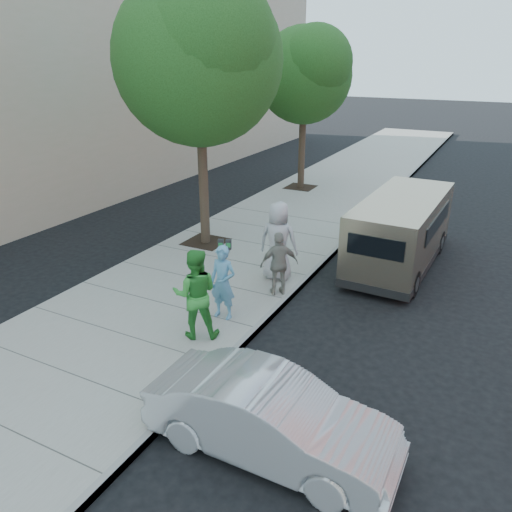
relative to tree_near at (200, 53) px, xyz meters
name	(u,v)px	position (x,y,z in m)	size (l,w,h in m)	color
ground	(232,292)	(2.25, -2.40, -5.55)	(120.00, 120.00, 0.00)	black
sidewalk	(198,282)	(1.25, -2.40, -5.47)	(5.00, 60.00, 0.15)	gray
curb_face	(284,302)	(3.69, -2.40, -5.47)	(0.12, 60.00, 0.16)	gray
tree_near	(200,53)	(0.00, 0.00, 0.00)	(4.62, 4.60, 7.53)	black
tree_far	(306,71)	(0.00, 7.60, -0.66)	(3.92, 3.80, 6.49)	black
parking_meter	(225,256)	(2.45, -3.01, -4.32)	(0.32, 0.22, 1.49)	gray
van	(401,230)	(5.55, 1.24, -4.50)	(1.96, 5.40, 1.98)	tan
sedan	(271,418)	(5.45, -6.81, -4.92)	(1.32, 3.78, 1.25)	#B7BABF
person_officer	(223,283)	(2.85, -3.80, -4.57)	(0.61, 0.40, 1.66)	#5DA0C7
person_green_shirt	(195,294)	(2.77, -4.72, -4.45)	(0.92, 0.72, 1.89)	green
person_gray_shirt	(278,241)	(3.04, -1.39, -4.38)	(0.99, 0.65, 2.03)	#B1B0B3
person_striped_polo	(279,264)	(3.45, -2.21, -4.61)	(0.92, 0.38, 1.56)	gray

